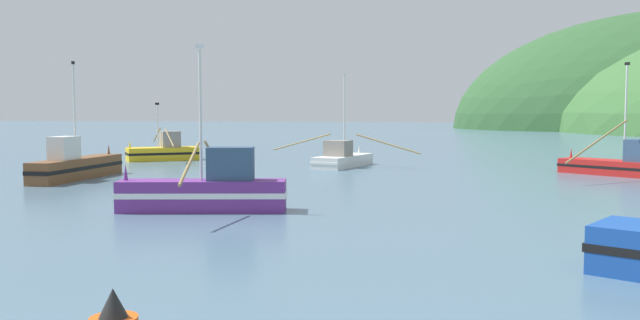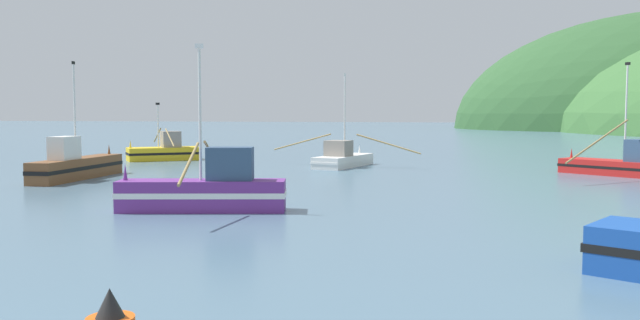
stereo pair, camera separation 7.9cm
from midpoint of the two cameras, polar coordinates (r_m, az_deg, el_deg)
fishing_boat_purple at (r=28.46m, az=-9.99°, el=-2.65°), size 7.49×9.30×7.25m
fishing_boat_white at (r=51.29m, az=2.07°, el=0.15°), size 12.54×7.55×7.43m
fishing_boat_brown at (r=44.53m, az=-20.77°, el=-0.46°), size 2.18×9.21×7.60m
fishing_boat_red at (r=48.13m, az=26.27°, el=-0.43°), size 10.59×13.77×7.71m
fishing_boat_yellow at (r=60.04m, az=-13.58°, el=0.76°), size 6.65×8.09×5.22m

